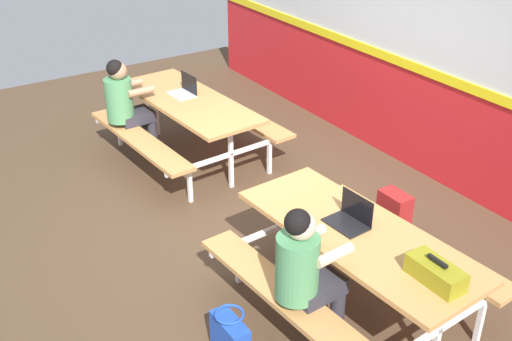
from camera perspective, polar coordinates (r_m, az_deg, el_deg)
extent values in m
cube|color=#4C3826|center=(6.07, -1.19, -5.02)|extent=(10.00, 10.00, 0.02)
cube|color=red|center=(7.11, 14.59, 4.44)|extent=(8.00, 0.12, 1.10)
cube|color=yellow|center=(6.85, 14.81, 8.91)|extent=(8.00, 0.03, 0.10)
cube|color=tan|center=(6.99, -6.15, 6.33)|extent=(2.03, 0.87, 0.04)
cube|color=tan|center=(6.84, -10.58, 2.81)|extent=(1.90, 0.40, 0.04)
cube|color=tan|center=(7.42, -1.82, 5.38)|extent=(1.90, 0.40, 0.04)
cube|color=white|center=(7.79, -9.10, 5.57)|extent=(0.04, 0.04, 0.70)
cube|color=white|center=(7.78, -9.12, 5.84)|extent=(0.14, 1.55, 0.04)
cube|color=white|center=(7.66, -12.36, 3.63)|extent=(0.04, 0.04, 0.41)
cube|color=white|center=(8.07, -5.85, 5.49)|extent=(0.04, 0.04, 0.41)
cube|color=white|center=(6.52, -2.30, 1.19)|extent=(0.04, 0.04, 0.70)
cube|color=white|center=(6.50, -2.31, 1.50)|extent=(0.14, 1.55, 0.04)
cube|color=white|center=(6.35, -6.05, -1.23)|extent=(0.04, 0.04, 0.41)
cube|color=white|center=(6.85, 1.22, 1.27)|extent=(0.04, 0.04, 0.41)
cube|color=tan|center=(4.70, 9.16, -5.76)|extent=(2.03, 0.87, 0.04)
cube|color=tan|center=(4.52, 3.03, -11.57)|extent=(1.90, 0.40, 0.04)
cube|color=tan|center=(5.27, 13.85, -5.96)|extent=(1.90, 0.40, 0.04)
cube|color=white|center=(5.40, 2.79, -5.17)|extent=(0.04, 0.04, 0.70)
cube|color=white|center=(5.37, 2.80, -4.82)|extent=(0.14, 1.55, 0.04)
cube|color=white|center=(5.23, -1.62, -8.34)|extent=(0.04, 0.04, 0.41)
cube|color=white|center=(5.76, 6.70, -4.68)|extent=(0.04, 0.04, 0.41)
cube|color=white|center=(4.53, 16.21, -14.14)|extent=(0.04, 0.04, 0.70)
cube|color=white|center=(4.51, 16.28, -13.77)|extent=(0.14, 1.55, 0.04)
cube|color=white|center=(4.96, 19.74, -12.70)|extent=(0.04, 0.04, 0.41)
cylinder|color=#2D2D38|center=(7.47, -10.01, 3.38)|extent=(0.11, 0.11, 0.45)
cylinder|color=#2D2D38|center=(7.32, -9.36, 2.91)|extent=(0.11, 0.11, 0.45)
cube|color=#2D2D38|center=(7.22, -10.94, 4.88)|extent=(0.32, 0.40, 0.12)
cylinder|color=#4C8C59|center=(7.06, -12.35, 6.31)|extent=(0.30, 0.30, 0.48)
cylinder|color=#A57A5B|center=(7.22, -11.48, 7.72)|extent=(0.10, 0.30, 0.08)
cylinder|color=#A57A5B|center=(6.99, -10.45, 7.10)|extent=(0.10, 0.30, 0.08)
sphere|color=#A57A5B|center=(6.96, -12.48, 8.86)|extent=(0.20, 0.20, 0.20)
sphere|color=black|center=(6.93, -12.74, 9.08)|extent=(0.18, 0.18, 0.18)
cylinder|color=#2D2D38|center=(4.83, 5.89, -11.83)|extent=(0.11, 0.11, 0.45)
cylinder|color=#2D2D38|center=(4.73, 7.37, -12.93)|extent=(0.11, 0.11, 0.45)
cube|color=#2D2D38|center=(4.52, 5.38, -10.42)|extent=(0.32, 0.40, 0.12)
cylinder|color=#4C8C59|center=(4.28, 3.78, -8.80)|extent=(0.30, 0.30, 0.48)
cylinder|color=beige|center=(4.41, 4.65, -5.97)|extent=(0.10, 0.30, 0.08)
cylinder|color=beige|center=(4.25, 7.13, -7.67)|extent=(0.10, 0.30, 0.08)
sphere|color=beige|center=(4.10, 4.14, -5.02)|extent=(0.20, 0.20, 0.20)
sphere|color=black|center=(4.06, 3.84, -4.75)|extent=(0.18, 0.18, 0.18)
cube|color=silver|center=(7.11, -6.80, 6.90)|extent=(0.33, 0.24, 0.01)
cube|color=black|center=(7.12, -6.12, 7.93)|extent=(0.32, 0.03, 0.21)
cube|color=black|center=(4.75, 8.19, -4.87)|extent=(0.33, 0.24, 0.01)
cube|color=black|center=(4.76, 9.20, -3.31)|extent=(0.32, 0.03, 0.21)
cube|color=olive|center=(4.29, 16.04, -8.95)|extent=(0.40, 0.18, 0.14)
cube|color=black|center=(4.23, 16.22, -7.92)|extent=(0.16, 0.02, 0.02)
cube|color=maroon|center=(5.94, 12.42, -3.91)|extent=(0.30, 0.18, 0.44)
cube|color=maroon|center=(6.05, 13.11, -4.12)|extent=(0.21, 0.04, 0.19)
cube|color=#1E47B2|center=(4.57, -2.37, -15.22)|extent=(0.34, 0.14, 0.36)
torus|color=#1E47B2|center=(4.41, -2.43, -12.96)|extent=(0.21, 0.21, 0.02)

